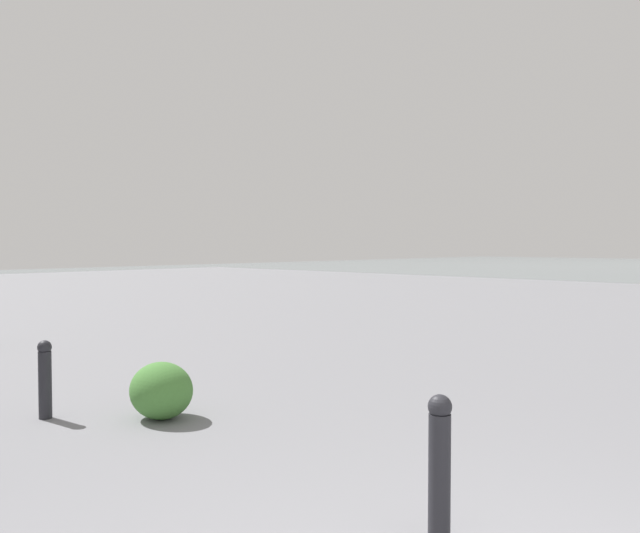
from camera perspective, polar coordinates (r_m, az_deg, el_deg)
The scene contains 3 objects.
bollard_near at distance 3.63m, azimuth 10.64°, elevation -17.40°, with size 0.13×0.13×0.84m.
bollard_mid at distance 6.62m, azimuth -23.38°, elevation -9.11°, with size 0.13×0.13×0.74m.
shrub_round at distance 6.28m, azimuth -14.01°, elevation -10.72°, with size 0.63×0.57×0.54m.
Camera 1 is at (-0.60, 2.07, 1.65)m, focal length 35.77 mm.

